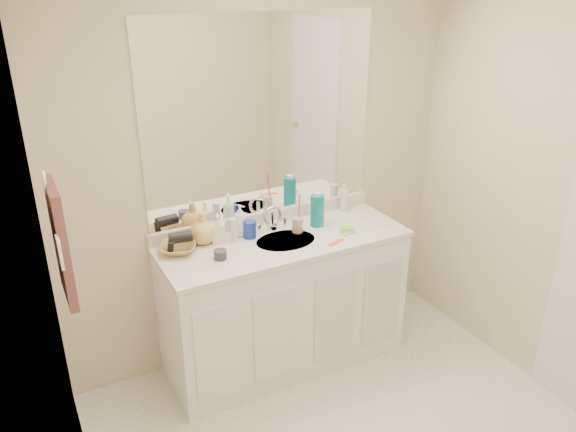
{
  "coord_description": "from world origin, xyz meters",
  "views": [
    {
      "loc": [
        -1.4,
        -1.68,
        2.35
      ],
      "look_at": [
        0.0,
        0.97,
        1.05
      ],
      "focal_mm": 35.0,
      "sensor_mm": 36.0,
      "label": 1
    }
  ],
  "objects": [
    {
      "name": "wall_left",
      "position": [
        -1.3,
        0.0,
        1.2
      ],
      "size": [
        0.02,
        2.6,
        2.4
      ],
      "primitive_type": "cube",
      "color": "beige",
      "rests_on": "floor"
    },
    {
      "name": "faucet",
      "position": [
        0.0,
        1.18,
        0.94
      ],
      "size": [
        0.02,
        0.02,
        0.11
      ],
      "primitive_type": "cylinder",
      "color": "silver",
      "rests_on": "countertop"
    },
    {
      "name": "towel_ring",
      "position": [
        -1.27,
        0.77,
        1.55
      ],
      "size": [
        0.01,
        0.11,
        0.11
      ],
      "primitive_type": "torus",
      "rotation": [
        0.0,
        1.57,
        0.0
      ],
      "color": "silver",
      "rests_on": "wall_left"
    },
    {
      "name": "extra_white_bottle",
      "position": [
        -0.27,
        1.15,
        0.95
      ],
      "size": [
        0.05,
        0.05,
        0.14
      ],
      "primitive_type": "cylinder",
      "rotation": [
        0.0,
        0.0,
        -0.11
      ],
      "color": "silver",
      "rests_on": "countertop"
    },
    {
      "name": "switch_plate",
      "position": [
        -1.27,
        0.57,
        1.3
      ],
      "size": [
        0.01,
        0.08,
        0.13
      ],
      "primitive_type": "cube",
      "color": "white",
      "rests_on": "wall_left"
    },
    {
      "name": "wicker_basket",
      "position": [
        -0.62,
        1.16,
        0.91
      ],
      "size": [
        0.27,
        0.27,
        0.05
      ],
      "primitive_type": "imported",
      "rotation": [
        0.0,
        0.0,
        -0.38
      ],
      "color": "#A88644",
      "rests_on": "countertop"
    },
    {
      "name": "hair_dryer",
      "position": [
        -0.6,
        1.16,
        0.97
      ],
      "size": [
        0.14,
        0.08,
        0.07
      ],
      "primitive_type": "cylinder",
      "rotation": [
        0.0,
        1.57,
        -0.15
      ],
      "color": "black",
      "rests_on": "wicker_basket"
    },
    {
      "name": "green_soap",
      "position": [
        0.38,
        0.93,
        0.9
      ],
      "size": [
        0.09,
        0.08,
        0.03
      ],
      "primitive_type": "cube",
      "rotation": [
        0.0,
        0.0,
        -0.38
      ],
      "color": "#91EA39",
      "rests_on": "soap_dish"
    },
    {
      "name": "countertop",
      "position": [
        0.0,
        1.02,
        0.86
      ],
      "size": [
        1.52,
        0.57,
        0.03
      ],
      "primitive_type": "cube",
      "color": "silver",
      "rests_on": "vanity_cabinet"
    },
    {
      "name": "orange_comb",
      "position": [
        0.25,
        0.83,
        0.88
      ],
      "size": [
        0.13,
        0.06,
        0.01
      ],
      "primitive_type": "cube",
      "rotation": [
        0.0,
        0.0,
        0.33
      ],
      "color": "orange",
      "rests_on": "countertop"
    },
    {
      "name": "mirror",
      "position": [
        0.0,
        1.29,
        1.56
      ],
      "size": [
        1.48,
        0.01,
        1.2
      ],
      "primitive_type": "cube",
      "color": "white",
      "rests_on": "wall_back"
    },
    {
      "name": "sink_basin",
      "position": [
        0.0,
        1.0,
        0.87
      ],
      "size": [
        0.37,
        0.37,
        0.02
      ],
      "primitive_type": "cylinder",
      "color": "beige",
      "rests_on": "countertop"
    },
    {
      "name": "toothbrush",
      "position": [
        0.13,
        1.08,
        1.03
      ],
      "size": [
        0.02,
        0.04,
        0.21
      ],
      "primitive_type": "cylinder",
      "rotation": [
        0.14,
        0.0,
        -0.24
      ],
      "color": "#E83D8F",
      "rests_on": "tan_cup"
    },
    {
      "name": "soap_bottle_yellow",
      "position": [
        -0.45,
        1.2,
        0.98
      ],
      "size": [
        0.19,
        0.19,
        0.19
      ],
      "primitive_type": "imported",
      "rotation": [
        0.0,
        0.0,
        -0.28
      ],
      "color": "#E6B759",
      "rests_on": "countertop"
    },
    {
      "name": "soap_dish",
      "position": [
        0.38,
        0.93,
        0.89
      ],
      "size": [
        0.1,
        0.08,
        0.01
      ],
      "primitive_type": "cube",
      "rotation": [
        0.0,
        0.0,
        0.09
      ],
      "color": "silver",
      "rests_on": "countertop"
    },
    {
      "name": "dark_jar",
      "position": [
        -0.43,
        0.97,
        0.91
      ],
      "size": [
        0.08,
        0.08,
        0.05
      ],
      "primitive_type": "cylinder",
      "rotation": [
        0.0,
        0.0,
        0.07
      ],
      "color": "#323138",
      "rests_on": "countertop"
    },
    {
      "name": "tan_cup",
      "position": [
        0.12,
        1.08,
        0.93
      ],
      "size": [
        0.08,
        0.08,
        0.09
      ],
      "primitive_type": "cylinder",
      "rotation": [
        0.0,
        0.0,
        -0.26
      ],
      "color": "tan",
      "rests_on": "countertop"
    },
    {
      "name": "soap_bottle_white",
      "position": [
        -0.21,
        1.2,
        0.98
      ],
      "size": [
        0.1,
        0.1,
        0.2
      ],
      "primitive_type": "imported",
      "rotation": [
        0.0,
        0.0,
        0.44
      ],
      "color": "white",
      "rests_on": "countertop"
    },
    {
      "name": "wall_back",
      "position": [
        0.0,
        1.3,
        1.2
      ],
      "size": [
        2.6,
        0.02,
        2.4
      ],
      "primitive_type": "cube",
      "color": "beige",
      "rests_on": "floor"
    },
    {
      "name": "clear_pump_bottle",
      "position": [
        0.56,
        1.22,
        0.95
      ],
      "size": [
        0.07,
        0.07,
        0.15
      ],
      "primitive_type": "cylinder",
      "rotation": [
        0.0,
        0.0,
        -0.31
      ],
      "color": "silver",
      "rests_on": "countertop"
    },
    {
      "name": "backsplash",
      "position": [
        0.0,
        1.29,
        0.92
      ],
      "size": [
        1.52,
        0.03,
        0.08
      ],
      "primitive_type": "cube",
      "color": "silver",
      "rests_on": "countertop"
    },
    {
      "name": "soap_bottle_cream",
      "position": [
        -0.36,
        1.18,
        0.97
      ],
      "size": [
        0.1,
        0.1,
        0.17
      ],
      "primitive_type": "imported",
      "rotation": [
        0.0,
        0.0,
        -0.37
      ],
      "color": "#FFE9CF",
      "rests_on": "countertop"
    },
    {
      "name": "hand_towel",
      "position": [
        -1.25,
        0.77,
        1.25
      ],
      "size": [
        0.04,
        0.32,
        0.55
      ],
      "primitive_type": "cube",
      "color": "#522E2C",
      "rests_on": "towel_ring"
    },
    {
      "name": "vanity_cabinet",
      "position": [
        0.0,
        1.02,
        0.42
      ],
      "size": [
        1.5,
        0.55,
        0.85
      ],
      "primitive_type": "cube",
      "color": "white",
      "rests_on": "floor"
    },
    {
      "name": "blue_mug",
      "position": [
        -0.17,
        1.14,
        0.93
      ],
      "size": [
        0.09,
        0.09,
        0.11
      ],
      "primitive_type": "cylinder",
      "rotation": [
        0.0,
        0.0,
        -0.1
      ],
      "color": "#1730A1",
      "rests_on": "countertop"
    },
    {
      "name": "mouthwash_bottle",
      "position": [
        0.28,
        1.1,
        0.98
      ],
      "size": [
        0.09,
        0.09,
        0.2
      ],
      "primitive_type": "cylinder",
      "rotation": [
        0.0,
        0.0,
        -0.09
      ],
      "color": "#0A7682",
      "rests_on": "countertop"
    }
  ]
}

